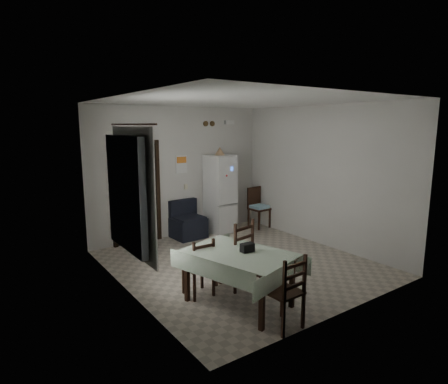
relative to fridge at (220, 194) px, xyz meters
name	(u,v)px	position (x,y,z in m)	size (l,w,h in m)	color
ground	(240,263)	(-0.89, -1.93, -0.91)	(4.50, 4.50, 0.00)	#A49886
ceiling	(241,100)	(-0.89, -1.93, 1.99)	(4.20, 4.50, 0.02)	white
wall_back	(179,172)	(-0.89, 0.32, 0.54)	(4.20, 0.02, 2.90)	silver
wall_front	(347,208)	(-0.89, -4.18, 0.54)	(4.20, 0.02, 2.90)	silver
wall_left	(125,198)	(-2.99, -1.93, 0.54)	(0.02, 4.50, 2.90)	silver
wall_right	(321,176)	(1.21, -1.93, 0.54)	(0.02, 4.50, 2.90)	silver
doorway	(132,192)	(-1.94, 0.52, 0.15)	(1.06, 0.52, 2.22)	black
window_recess	(126,194)	(-3.04, -2.13, 0.64)	(0.10, 1.20, 1.60)	silver
curtain	(134,193)	(-2.93, -2.13, 0.64)	(0.02, 1.45, 1.85)	silver
curtain_rod	(131,124)	(-2.92, -2.13, 1.59)	(0.02, 0.02, 1.60)	black
calendar	(181,164)	(-0.84, 0.31, 0.71)	(0.28, 0.02, 0.40)	white
calendar_image	(182,160)	(-0.84, 0.30, 0.81)	(0.24, 0.01, 0.14)	orange
light_switch	(186,187)	(-0.74, 0.31, 0.19)	(0.08, 0.02, 0.12)	beige
vent_left	(206,124)	(-0.19, 0.30, 1.61)	(0.12, 0.12, 0.03)	brown
vent_right	(212,124)	(-0.01, 0.30, 1.61)	(0.12, 0.12, 0.03)	brown
emergency_light	(229,122)	(0.46, 0.28, 1.64)	(0.25, 0.07, 0.09)	white
fridge	(220,194)	(0.00, 0.00, 0.00)	(0.59, 0.59, 1.81)	white
tan_cone	(220,151)	(-0.03, -0.02, 1.00)	(0.23, 0.23, 0.19)	tan
navy_seat	(188,219)	(-0.87, 0.00, -0.49)	(0.68, 0.66, 0.83)	black
corner_chair	(259,208)	(0.97, -0.27, -0.41)	(0.43, 0.43, 0.99)	black
dining_table	(239,278)	(-1.86, -3.17, -0.52)	(0.96, 1.46, 0.76)	#B0C5A9
black_bag	(247,248)	(-1.75, -3.22, -0.08)	(0.18, 0.11, 0.12)	black
dining_chair_far_left	(198,266)	(-2.17, -2.60, -0.46)	(0.38, 0.38, 0.88)	black
dining_chair_far_right	(234,253)	(-1.55, -2.65, -0.37)	(0.46, 0.46, 1.08)	black
dining_chair_near_head	(283,291)	(-1.78, -3.98, -0.42)	(0.41, 0.41, 0.96)	black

